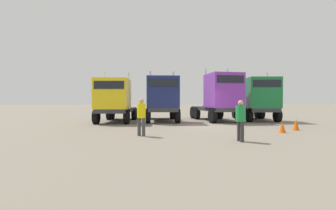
{
  "coord_description": "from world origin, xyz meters",
  "views": [
    {
      "loc": [
        -5.12,
        -14.83,
        1.67
      ],
      "look_at": [
        -1.79,
        4.93,
        1.32
      ],
      "focal_mm": 25.31,
      "sensor_mm": 36.0,
      "label": 1
    }
  ],
  "objects_px": {
    "semi_truck_green": "(259,99)",
    "visitor_with_camera": "(241,118)",
    "semi_truck_navy": "(162,99)",
    "semi_truck_purple": "(220,97)",
    "visitor_in_hivis": "(141,114)",
    "traffic_cone_near": "(282,127)",
    "traffic_cone_mid": "(296,124)",
    "semi_truck_yellow": "(115,100)"
  },
  "relations": [
    {
      "from": "visitor_in_hivis",
      "to": "traffic_cone_mid",
      "type": "height_order",
      "value": "visitor_in_hivis"
    },
    {
      "from": "traffic_cone_near",
      "to": "semi_truck_navy",
      "type": "bearing_deg",
      "value": 125.22
    },
    {
      "from": "semi_truck_yellow",
      "to": "traffic_cone_mid",
      "type": "height_order",
      "value": "semi_truck_yellow"
    },
    {
      "from": "semi_truck_green",
      "to": "visitor_in_hivis",
      "type": "xyz_separation_m",
      "value": [
        -10.12,
        -6.91,
        -0.81
      ]
    },
    {
      "from": "semi_truck_purple",
      "to": "traffic_cone_near",
      "type": "bearing_deg",
      "value": 4.22
    },
    {
      "from": "visitor_with_camera",
      "to": "traffic_cone_mid",
      "type": "relative_size",
      "value": 2.55
    },
    {
      "from": "traffic_cone_mid",
      "to": "traffic_cone_near",
      "type": "bearing_deg",
      "value": -151.21
    },
    {
      "from": "semi_truck_navy",
      "to": "traffic_cone_mid",
      "type": "xyz_separation_m",
      "value": [
        6.72,
        -6.73,
        -1.51
      ]
    },
    {
      "from": "traffic_cone_near",
      "to": "traffic_cone_mid",
      "type": "relative_size",
      "value": 0.88
    },
    {
      "from": "semi_truck_yellow",
      "to": "semi_truck_green",
      "type": "relative_size",
      "value": 1.06
    },
    {
      "from": "traffic_cone_near",
      "to": "traffic_cone_mid",
      "type": "bearing_deg",
      "value": 28.79
    },
    {
      "from": "semi_truck_navy",
      "to": "visitor_with_camera",
      "type": "xyz_separation_m",
      "value": [
        1.87,
        -9.66,
        -0.86
      ]
    },
    {
      "from": "semi_truck_green",
      "to": "traffic_cone_near",
      "type": "height_order",
      "value": "semi_truck_green"
    },
    {
      "from": "visitor_in_hivis",
      "to": "visitor_with_camera",
      "type": "distance_m",
      "value": 4.52
    },
    {
      "from": "visitor_in_hivis",
      "to": "semi_truck_yellow",
      "type": "bearing_deg",
      "value": -123.12
    },
    {
      "from": "semi_truck_purple",
      "to": "semi_truck_green",
      "type": "distance_m",
      "value": 3.41
    },
    {
      "from": "semi_truck_green",
      "to": "visitor_with_camera",
      "type": "distance_m",
      "value": 11.04
    },
    {
      "from": "visitor_in_hivis",
      "to": "traffic_cone_near",
      "type": "height_order",
      "value": "visitor_in_hivis"
    },
    {
      "from": "traffic_cone_near",
      "to": "visitor_in_hivis",
      "type": "bearing_deg",
      "value": 179.61
    },
    {
      "from": "traffic_cone_mid",
      "to": "visitor_in_hivis",
      "type": "bearing_deg",
      "value": -175.27
    },
    {
      "from": "semi_truck_purple",
      "to": "traffic_cone_mid",
      "type": "bearing_deg",
      "value": 17.49
    },
    {
      "from": "traffic_cone_near",
      "to": "traffic_cone_mid",
      "type": "xyz_separation_m",
      "value": [
        1.42,
        0.78,
        0.04
      ]
    },
    {
      "from": "semi_truck_green",
      "to": "traffic_cone_mid",
      "type": "xyz_separation_m",
      "value": [
        -1.33,
        -6.18,
        -1.51
      ]
    },
    {
      "from": "visitor_in_hivis",
      "to": "visitor_with_camera",
      "type": "relative_size",
      "value": 1.05
    },
    {
      "from": "semi_truck_navy",
      "to": "visitor_with_camera",
      "type": "relative_size",
      "value": 3.93
    },
    {
      "from": "semi_truck_yellow",
      "to": "traffic_cone_mid",
      "type": "bearing_deg",
      "value": 66.36
    },
    {
      "from": "semi_truck_green",
      "to": "traffic_cone_mid",
      "type": "relative_size",
      "value": 9.27
    },
    {
      "from": "semi_truck_navy",
      "to": "semi_truck_green",
      "type": "xyz_separation_m",
      "value": [
        8.05,
        -0.55,
        0.0
      ]
    },
    {
      "from": "semi_truck_navy",
      "to": "traffic_cone_near",
      "type": "distance_m",
      "value": 9.32
    },
    {
      "from": "visitor_with_camera",
      "to": "traffic_cone_mid",
      "type": "xyz_separation_m",
      "value": [
        4.85,
        2.93,
        -0.65
      ]
    },
    {
      "from": "semi_truck_navy",
      "to": "visitor_with_camera",
      "type": "bearing_deg",
      "value": 16.68
    },
    {
      "from": "visitor_in_hivis",
      "to": "traffic_cone_near",
      "type": "distance_m",
      "value": 7.41
    },
    {
      "from": "semi_truck_yellow",
      "to": "visitor_with_camera",
      "type": "relative_size",
      "value": 3.85
    },
    {
      "from": "semi_truck_navy",
      "to": "traffic_cone_mid",
      "type": "bearing_deg",
      "value": 50.65
    },
    {
      "from": "semi_truck_purple",
      "to": "visitor_in_hivis",
      "type": "relative_size",
      "value": 3.52
    },
    {
      "from": "semi_truck_navy",
      "to": "semi_truck_green",
      "type": "relative_size",
      "value": 1.08
    },
    {
      "from": "semi_truck_purple",
      "to": "traffic_cone_mid",
      "type": "xyz_separation_m",
      "value": [
        2.08,
        -6.12,
        -1.66
      ]
    },
    {
      "from": "semi_truck_purple",
      "to": "traffic_cone_mid",
      "type": "height_order",
      "value": "semi_truck_purple"
    },
    {
      "from": "semi_truck_yellow",
      "to": "semi_truck_navy",
      "type": "bearing_deg",
      "value": 99.69
    },
    {
      "from": "semi_truck_yellow",
      "to": "visitor_in_hivis",
      "type": "relative_size",
      "value": 3.66
    },
    {
      "from": "semi_truck_green",
      "to": "visitor_with_camera",
      "type": "relative_size",
      "value": 3.63
    },
    {
      "from": "semi_truck_yellow",
      "to": "semi_truck_purple",
      "type": "xyz_separation_m",
      "value": [
        8.33,
        -0.57,
        0.28
      ]
    }
  ]
}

